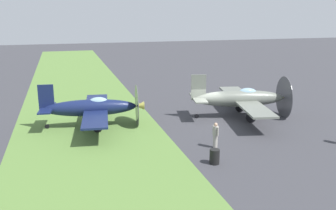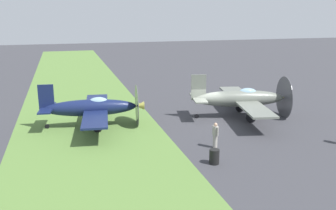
# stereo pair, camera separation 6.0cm
# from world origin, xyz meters

# --- Properties ---
(ground_plane) EXTENTS (160.00, 160.00, 0.00)m
(ground_plane) POSITION_xyz_m (0.00, 0.00, 0.00)
(ground_plane) COLOR #38383D
(grass_verge) EXTENTS (120.00, 11.00, 0.01)m
(grass_verge) POSITION_xyz_m (0.00, -9.60, 0.00)
(grass_verge) COLOR #567A38
(grass_verge) RESTS_ON ground
(airplane_lead) EXTENTS (11.04, 8.81, 3.91)m
(airplane_lead) POSITION_xyz_m (-0.09, 3.24, 1.64)
(airplane_lead) COLOR slate
(airplane_lead) RESTS_ON ground
(airplane_wingman) EXTENTS (10.21, 8.10, 3.62)m
(airplane_wingman) POSITION_xyz_m (-0.94, -9.12, 1.51)
(airplane_wingman) COLOR #141E47
(airplane_wingman) RESTS_ON ground
(ground_crew_chief) EXTENTS (0.62, 0.38, 1.73)m
(ground_crew_chief) POSITION_xyz_m (6.09, -1.76, 0.91)
(ground_crew_chief) COLOR #9E998E
(ground_crew_chief) RESTS_ON ground
(fuel_drum) EXTENTS (0.60, 0.60, 0.90)m
(fuel_drum) POSITION_xyz_m (8.54, -2.86, 0.45)
(fuel_drum) COLOR black
(fuel_drum) RESTS_ON ground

